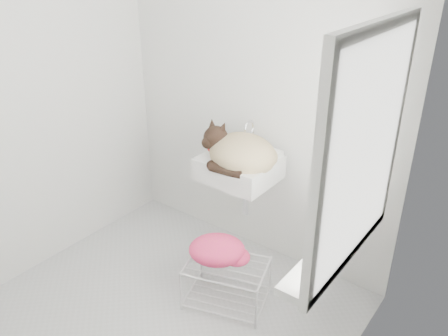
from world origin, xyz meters
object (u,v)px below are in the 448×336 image
Objects in this scene: sink at (239,158)px; cat at (239,153)px; bottle_a at (319,261)px; bottle_b at (330,249)px; wire_rack at (227,283)px; bottle_c at (348,229)px.

sink is 0.05m from cat.
bottle_a is 1.07× the size of bottle_b.
sink reaches higher than wire_rack.
cat is 1.00m from bottle_c.
sink is 0.84m from wire_rack.
bottle_a reaches higher than wire_rack.
bottle_b is at bearing -32.13° from sink.
bottle_b is at bearing -13.55° from wire_rack.
bottle_a is 0.11m from bottle_b.
bottle_a is 1.33× the size of bottle_c.
bottle_c is at bearing 90.00° from bottle_b.
wire_rack is (0.19, -0.39, -0.74)m from cat.
bottle_a is at bearing -25.75° from cat.
wire_rack is at bearing -53.60° from cat.
bottle_a is at bearing -90.00° from bottle_c.
cat is 1.16m from bottle_a.
wire_rack is at bearing -177.47° from bottle_c.
cat reaches higher than bottle_c.
wire_rack is 2.61× the size of bottle_a.
bottle_b is at bearing -20.93° from cat.
wire_rack is 3.46× the size of bottle_c.
cat is at bearing 143.57° from bottle_a.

